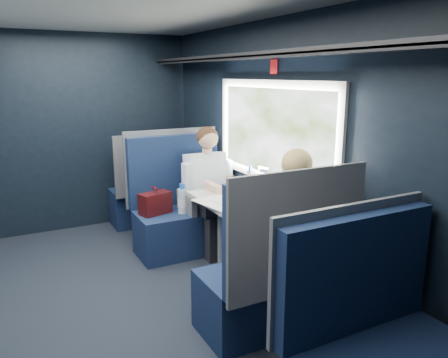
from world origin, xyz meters
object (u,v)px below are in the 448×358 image
man (210,185)px  cup (231,183)px  seat_row_front (154,192)px  bottle_small (250,179)px  seat_bay_far (274,278)px  seat_row_back (372,350)px  table (237,209)px  laptop (267,188)px  seat_bay_near (181,211)px  woman (291,224)px

man → cup: 0.29m
seat_row_front → bottle_small: 1.65m
seat_bay_far → seat_row_back: size_ratio=1.09×
table → bottle_small: bearing=42.6°
seat_row_front → seat_row_back: size_ratio=1.00×
seat_row_back → laptop: (0.51, 1.82, 0.40)m
man → seat_bay_far: bearing=-99.0°
laptop → cup: size_ratio=4.62×
seat_bay_near → laptop: (0.52, -0.85, 0.39)m
seat_row_front → man: man is taller
seat_row_front → woman: bearing=-84.3°
woman → laptop: woman is taller
man → laptop: 0.73m
woman → laptop: bearing=70.1°
table → seat_row_back: bearing=-95.8°
table → seat_bay_far: seat_bay_far is taller
seat_bay_near → seat_row_back: 2.67m
cup → laptop: bearing=-69.6°
seat_row_front → cup: bearing=-75.1°
woman → laptop: (0.26, 0.73, 0.08)m
seat_row_front → man: (0.25, -1.10, 0.31)m
woman → bottle_small: 1.01m
seat_bay_near → woman: 1.63m
seat_bay_far → woman: 0.43m
man → seat_row_back: bearing=-95.7°
seat_row_front → man: bearing=-77.2°
woman → seat_bay_far: bearing=-146.2°
man → bottle_small: size_ratio=5.79×
seat_row_front → man: size_ratio=0.88×
laptop → cup: 0.44m
seat_bay_near → bottle_small: seat_bay_near is taller
seat_bay_near → seat_row_back: bearing=-89.8°
seat_row_front → bottle_small: size_ratio=5.08×
table → woman: 0.71m
seat_row_front → man: 1.17m
man → bottle_small: (0.23, -0.42, 0.12)m
laptop → cup: bearing=110.4°
seat_row_front → bottle_small: seat_row_front is taller
seat_row_back → laptop: 1.93m
seat_bay_near → cup: bearing=-49.4°
seat_bay_far → seat_row_back: 0.92m
seat_row_front → cup: size_ratio=13.65×
table → laptop: (0.33, 0.03, 0.15)m
table → man: bearing=84.5°
seat_bay_far → cup: seat_bay_far is taller
bottle_small → seat_bay_near: bearing=129.3°
cup → man: bearing=113.2°
seat_bay_near → woman: woman is taller
seat_row_front → bottle_small: bearing=-72.5°
seat_row_back → woman: 1.16m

